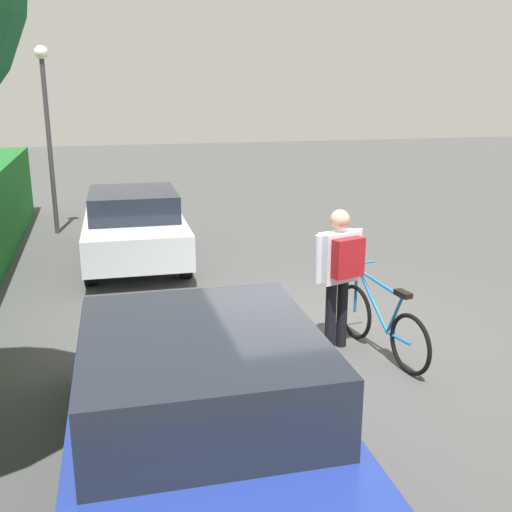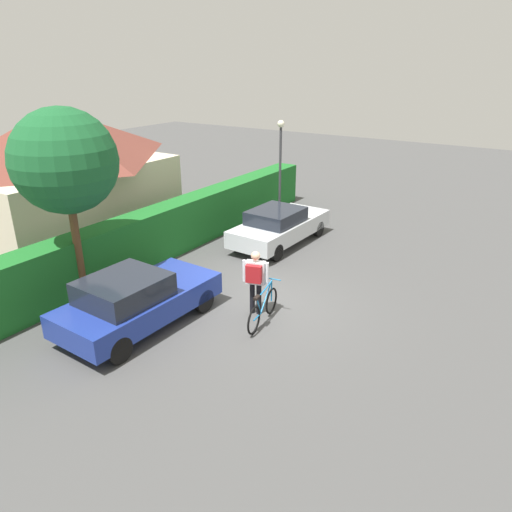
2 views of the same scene
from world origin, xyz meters
name	(u,v)px [view 2 (image 2 of 2)]	position (x,y,z in m)	size (l,w,h in m)	color
ground_plane	(263,304)	(0.00, 0.00, 0.00)	(60.00, 60.00, 0.00)	#474747
hedge_row	(137,242)	(0.00, 4.65, 0.84)	(19.04, 0.90, 1.68)	#1B6625
house_distant	(61,172)	(0.83, 9.13, 2.35)	(7.44, 5.33, 4.58)	beige
parked_car_near	(136,300)	(-2.64, 1.97, 0.73)	(4.16, 1.98, 1.43)	navy
parked_car_far	(279,226)	(4.21, 1.97, 0.68)	(4.31, 1.87, 1.33)	silver
bicycle	(263,309)	(-0.82, -0.53, 0.39)	(1.78, 0.50, 0.99)	black
person_rider	(255,277)	(-0.53, -0.11, 1.05)	(0.45, 0.66, 1.71)	black
street_lamp	(280,156)	(6.83, 3.49, 2.58)	(0.28, 0.28, 3.95)	#38383D
tree_kerbside	(65,162)	(-2.44, 4.21, 3.80)	(2.61, 2.61, 5.12)	brown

